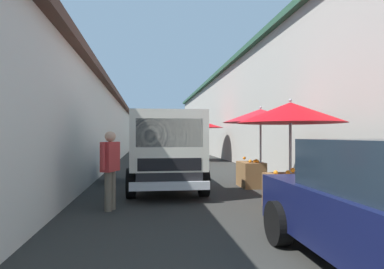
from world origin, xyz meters
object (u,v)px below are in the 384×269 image
Objects in this scene: fruit_stall_far_left at (290,124)px; delivery_truck at (167,153)px; fruit_stall_mid_lane at (259,127)px; vendor_by_crates at (110,165)px; fruit_stall_near_left at (199,128)px; parked_scooter at (111,167)px.

delivery_truck is at bearing 48.66° from fruit_stall_far_left.
fruit_stall_mid_lane reaches higher than vendor_by_crates.
fruit_stall_mid_lane is at bearing -5.58° from fruit_stall_far_left.
fruit_stall_mid_lane is at bearing -58.61° from vendor_by_crates.
fruit_stall_near_left reaches higher than fruit_stall_far_left.
vendor_by_crates is at bearing 147.09° from delivery_truck.
fruit_stall_near_left reaches higher than delivery_truck.
parked_scooter is at bearing 5.84° from vendor_by_crates.
fruit_stall_mid_lane is 4.96m from parked_scooter.
fruit_stall_near_left is 10.94m from delivery_truck.
vendor_by_crates is at bearing 121.39° from fruit_stall_mid_lane.
parked_scooter is (4.36, 0.45, -0.46)m from vendor_by_crates.
delivery_truck is (-10.59, 2.58, -0.93)m from fruit_stall_near_left.
fruit_stall_far_left is 1.34× the size of parked_scooter.
delivery_truck reaches higher than vendor_by_crates.
parked_scooter is at bearing 65.80° from fruit_stall_mid_lane.
fruit_stall_far_left is 6.29m from parked_scooter.
fruit_stall_mid_lane is at bearing -114.20° from parked_scooter.
vendor_by_crates is at bearing -174.16° from parked_scooter.
delivery_truck is at bearing -32.91° from vendor_by_crates.
fruit_stall_near_left is at bearing -27.62° from parked_scooter.
fruit_stall_far_left is 0.46× the size of delivery_truck.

